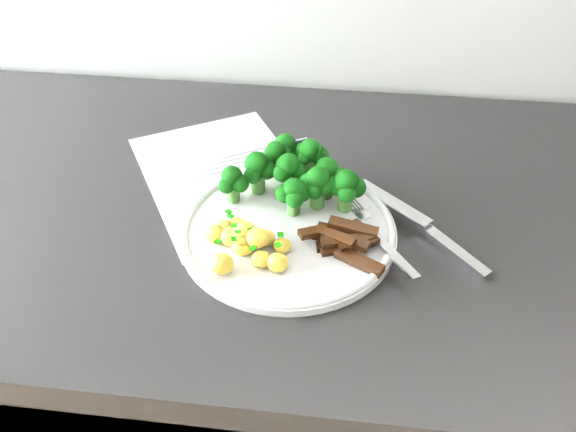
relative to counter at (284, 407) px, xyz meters
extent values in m
cube|color=black|center=(0.00, 0.01, 0.00)|extent=(2.51, 0.63, 0.94)
cube|color=white|center=(-0.09, 0.05, 0.47)|extent=(0.33, 0.36, 0.00)
cube|color=slate|center=(-0.04, 0.13, 0.47)|extent=(0.12, 0.07, 0.00)
cube|color=slate|center=(-0.05, 0.11, 0.47)|extent=(0.12, 0.07, 0.00)
cube|color=slate|center=(-0.07, 0.09, 0.47)|extent=(0.11, 0.07, 0.00)
cube|color=slate|center=(-0.08, 0.07, 0.47)|extent=(0.11, 0.06, 0.00)
cylinder|color=white|center=(0.01, -0.06, 0.48)|extent=(0.27, 0.27, 0.01)
torus|color=white|center=(0.01, -0.06, 0.48)|extent=(0.26, 0.26, 0.01)
cylinder|color=#366625|center=(0.01, 0.01, 0.50)|extent=(0.02, 0.02, 0.02)
sphere|color=black|center=(0.02, 0.01, 0.52)|extent=(0.02, 0.02, 0.02)
sphere|color=black|center=(0.00, 0.02, 0.52)|extent=(0.02, 0.02, 0.02)
sphere|color=black|center=(0.00, 0.00, 0.52)|extent=(0.02, 0.02, 0.02)
sphere|color=black|center=(0.01, 0.01, 0.53)|extent=(0.03, 0.03, 0.03)
cylinder|color=#366625|center=(0.05, 0.01, 0.50)|extent=(0.02, 0.02, 0.03)
sphere|color=black|center=(0.07, 0.01, 0.52)|extent=(0.03, 0.03, 0.03)
sphere|color=black|center=(0.05, 0.03, 0.52)|extent=(0.03, 0.03, 0.03)
sphere|color=black|center=(0.04, 0.01, 0.52)|extent=(0.02, 0.02, 0.02)
sphere|color=black|center=(0.05, 0.00, 0.52)|extent=(0.02, 0.02, 0.02)
sphere|color=black|center=(0.05, 0.01, 0.53)|extent=(0.03, 0.03, 0.03)
cylinder|color=#366625|center=(-0.04, 0.01, 0.50)|extent=(0.02, 0.02, 0.03)
sphere|color=black|center=(-0.02, 0.01, 0.52)|extent=(0.03, 0.03, 0.03)
sphere|color=black|center=(-0.04, 0.02, 0.52)|extent=(0.03, 0.03, 0.03)
sphere|color=black|center=(-0.04, 0.00, 0.52)|extent=(0.02, 0.02, 0.02)
sphere|color=black|center=(-0.04, 0.01, 0.53)|extent=(0.03, 0.03, 0.03)
cylinder|color=#366625|center=(0.03, 0.05, 0.50)|extent=(0.02, 0.02, 0.02)
sphere|color=black|center=(0.04, 0.05, 0.52)|extent=(0.03, 0.03, 0.03)
sphere|color=black|center=(0.02, 0.05, 0.52)|extent=(0.02, 0.02, 0.02)
sphere|color=black|center=(0.02, 0.04, 0.52)|extent=(0.02, 0.02, 0.02)
sphere|color=black|center=(0.03, 0.05, 0.53)|extent=(0.03, 0.03, 0.03)
cylinder|color=#366625|center=(-0.01, 0.04, 0.50)|extent=(0.02, 0.02, 0.02)
sphere|color=black|center=(0.00, 0.04, 0.52)|extent=(0.02, 0.02, 0.02)
sphere|color=black|center=(-0.02, 0.05, 0.52)|extent=(0.02, 0.02, 0.02)
sphere|color=black|center=(-0.02, 0.03, 0.52)|extent=(0.02, 0.02, 0.02)
sphere|color=black|center=(-0.01, 0.04, 0.53)|extent=(0.03, 0.03, 0.03)
cylinder|color=#366625|center=(0.08, -0.01, 0.50)|extent=(0.02, 0.02, 0.03)
sphere|color=black|center=(0.09, -0.01, 0.52)|extent=(0.03, 0.03, 0.03)
sphere|color=black|center=(0.08, 0.00, 0.52)|extent=(0.02, 0.02, 0.02)
sphere|color=black|center=(0.07, -0.01, 0.52)|extent=(0.03, 0.03, 0.03)
sphere|color=black|center=(0.08, -0.02, 0.52)|extent=(0.02, 0.02, 0.02)
sphere|color=black|center=(0.08, -0.01, 0.53)|extent=(0.03, 0.03, 0.03)
cylinder|color=#366625|center=(-0.06, -0.01, 0.49)|extent=(0.02, 0.02, 0.02)
sphere|color=black|center=(-0.05, -0.01, 0.51)|extent=(0.02, 0.02, 0.02)
sphere|color=black|center=(-0.07, 0.00, 0.51)|extent=(0.02, 0.02, 0.02)
sphere|color=black|center=(-0.07, -0.02, 0.51)|extent=(0.02, 0.02, 0.02)
sphere|color=black|center=(-0.06, -0.01, 0.52)|extent=(0.03, 0.03, 0.03)
cylinder|color=#366625|center=(0.02, -0.03, 0.49)|extent=(0.02, 0.02, 0.02)
sphere|color=black|center=(0.03, -0.02, 0.51)|extent=(0.02, 0.02, 0.02)
sphere|color=black|center=(0.02, -0.02, 0.51)|extent=(0.02, 0.02, 0.02)
sphere|color=black|center=(0.01, -0.03, 0.51)|extent=(0.02, 0.02, 0.02)
sphere|color=black|center=(0.02, -0.04, 0.51)|extent=(0.02, 0.02, 0.02)
sphere|color=black|center=(0.02, -0.03, 0.52)|extent=(0.03, 0.03, 0.03)
cylinder|color=#366625|center=(0.04, -0.01, 0.50)|extent=(0.02, 0.02, 0.03)
sphere|color=black|center=(0.06, -0.01, 0.52)|extent=(0.03, 0.03, 0.03)
sphere|color=black|center=(0.04, 0.00, 0.52)|extent=(0.02, 0.02, 0.02)
sphere|color=black|center=(0.03, -0.01, 0.52)|extent=(0.03, 0.03, 0.03)
sphere|color=black|center=(0.04, -0.02, 0.52)|extent=(0.02, 0.02, 0.02)
sphere|color=black|center=(0.04, -0.01, 0.53)|extent=(0.03, 0.03, 0.03)
cylinder|color=#366625|center=(-0.01, 0.06, 0.50)|extent=(0.02, 0.02, 0.03)
sphere|color=black|center=(0.01, 0.07, 0.52)|extent=(0.02, 0.02, 0.02)
sphere|color=black|center=(-0.01, 0.08, 0.51)|extent=(0.02, 0.02, 0.02)
sphere|color=black|center=(-0.01, 0.05, 0.51)|extent=(0.02, 0.02, 0.02)
sphere|color=black|center=(-0.01, 0.06, 0.52)|extent=(0.03, 0.03, 0.03)
ellipsoid|color=#E6C851|center=(-0.06, -0.08, 0.49)|extent=(0.02, 0.02, 0.02)
ellipsoid|color=#E6C851|center=(-0.03, -0.11, 0.49)|extent=(0.02, 0.02, 0.02)
ellipsoid|color=#E6C851|center=(-0.05, -0.09, 0.49)|extent=(0.03, 0.03, 0.02)
ellipsoid|color=#E6C851|center=(0.01, -0.10, 0.49)|extent=(0.02, 0.02, 0.02)
ellipsoid|color=#E6C851|center=(-0.05, -0.07, 0.49)|extent=(0.02, 0.02, 0.02)
ellipsoid|color=#E6C851|center=(-0.07, -0.09, 0.49)|extent=(0.03, 0.02, 0.02)
ellipsoid|color=#E6C851|center=(-0.02, -0.09, 0.49)|extent=(0.03, 0.02, 0.02)
ellipsoid|color=#E6C851|center=(-0.05, -0.09, 0.49)|extent=(0.03, 0.02, 0.02)
ellipsoid|color=#E6C851|center=(-0.03, -0.11, 0.49)|extent=(0.03, 0.02, 0.02)
ellipsoid|color=#E6C851|center=(-0.02, -0.11, 0.51)|extent=(0.02, 0.02, 0.02)
ellipsoid|color=#E6C851|center=(-0.02, -0.10, 0.51)|extent=(0.02, 0.02, 0.02)
ellipsoid|color=#E6C851|center=(-0.01, -0.12, 0.49)|extent=(0.02, 0.02, 0.02)
ellipsoid|color=#E6C851|center=(-0.04, -0.11, 0.51)|extent=(0.02, 0.02, 0.02)
ellipsoid|color=#E6C851|center=(-0.05, -0.14, 0.49)|extent=(0.03, 0.03, 0.03)
ellipsoid|color=#E6C851|center=(-0.01, -0.09, 0.49)|extent=(0.02, 0.02, 0.02)
ellipsoid|color=#E6C851|center=(-0.03, -0.10, 0.51)|extent=(0.03, 0.03, 0.02)
ellipsoid|color=#E6C851|center=(-0.02, -0.11, 0.51)|extent=(0.03, 0.03, 0.02)
ellipsoid|color=#E6C851|center=(0.01, -0.13, 0.49)|extent=(0.03, 0.02, 0.02)
cube|color=#0C6003|center=(0.01, -0.10, 0.51)|extent=(0.01, 0.01, 0.00)
cube|color=#0C6003|center=(-0.04, -0.11, 0.51)|extent=(0.01, 0.01, 0.00)
cube|color=#0C6003|center=(-0.06, -0.13, 0.52)|extent=(0.01, 0.01, 0.00)
cube|color=#0C6003|center=(-0.02, -0.13, 0.51)|extent=(0.01, 0.01, 0.00)
cube|color=#0C6003|center=(-0.05, -0.08, 0.52)|extent=(0.01, 0.01, 0.00)
cube|color=#0C6003|center=(-0.01, -0.11, 0.51)|extent=(0.01, 0.01, 0.00)
cube|color=#0C6003|center=(-0.04, -0.12, 0.52)|extent=(0.01, 0.01, 0.00)
cube|color=#0C6003|center=(-0.02, -0.11, 0.51)|extent=(0.01, 0.01, 0.00)
cube|color=#0C6003|center=(0.01, -0.12, 0.52)|extent=(0.01, 0.01, 0.00)
cube|color=#0C6003|center=(-0.03, -0.10, 0.51)|extent=(0.01, 0.01, 0.00)
cube|color=#0C6003|center=(-0.04, -0.10, 0.52)|extent=(0.01, 0.01, 0.00)
cube|color=#0C6003|center=(-0.04, -0.11, 0.52)|extent=(0.01, 0.01, 0.00)
cube|color=#0C6003|center=(-0.05, -0.07, 0.51)|extent=(0.01, 0.01, 0.00)
cube|color=#0C6003|center=(-0.03, -0.10, 0.52)|extent=(0.01, 0.01, 0.00)
cube|color=black|center=(0.08, -0.09, 0.49)|extent=(0.05, 0.03, 0.01)
cube|color=black|center=(0.08, -0.07, 0.49)|extent=(0.05, 0.02, 0.01)
cube|color=black|center=(0.08, -0.06, 0.49)|extent=(0.06, 0.02, 0.01)
cube|color=black|center=(0.08, -0.09, 0.49)|extent=(0.05, 0.06, 0.01)
cube|color=black|center=(0.10, -0.11, 0.49)|extent=(0.06, 0.04, 0.01)
cube|color=black|center=(0.08, -0.08, 0.49)|extent=(0.04, 0.04, 0.01)
cube|color=black|center=(0.07, -0.07, 0.49)|extent=(0.06, 0.02, 0.01)
cube|color=black|center=(0.08, -0.08, 0.49)|extent=(0.06, 0.02, 0.01)
cube|color=black|center=(0.09, -0.06, 0.50)|extent=(0.06, 0.03, 0.01)
cube|color=black|center=(0.07, -0.08, 0.50)|extent=(0.05, 0.04, 0.01)
cube|color=black|center=(0.10, -0.09, 0.49)|extent=(0.05, 0.03, 0.01)
cube|color=black|center=(0.09, -0.08, 0.49)|extent=(0.05, 0.03, 0.01)
cube|color=black|center=(0.11, -0.07, 0.49)|extent=(0.04, 0.04, 0.01)
cube|color=black|center=(0.08, -0.09, 0.49)|extent=(0.05, 0.03, 0.01)
cube|color=black|center=(0.06, -0.07, 0.49)|extent=(0.06, 0.04, 0.01)
cube|color=silver|center=(0.14, -0.09, 0.49)|extent=(0.07, 0.10, 0.02)
cube|color=silver|center=(0.10, -0.03, 0.49)|extent=(0.03, 0.03, 0.01)
cylinder|color=silver|center=(0.10, -0.01, 0.49)|extent=(0.02, 0.03, 0.00)
cylinder|color=silver|center=(0.09, -0.01, 0.49)|extent=(0.02, 0.03, 0.00)
cylinder|color=silver|center=(0.09, -0.01, 0.49)|extent=(0.02, 0.03, 0.00)
cylinder|color=silver|center=(0.08, -0.01, 0.49)|extent=(0.02, 0.03, 0.00)
cube|color=silver|center=(0.14, 0.01, 0.49)|extent=(0.10, 0.10, 0.01)
cube|color=silver|center=(0.21, -0.07, 0.48)|extent=(0.08, 0.08, 0.02)
camera|label=1|loc=(0.08, -0.62, 0.98)|focal=38.04mm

